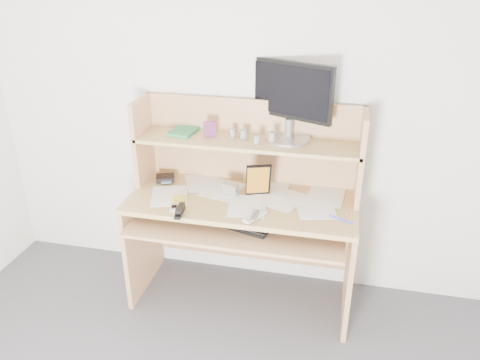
% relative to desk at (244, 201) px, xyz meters
% --- Properties ---
extents(back_wall, '(3.60, 0.04, 2.50)m').
position_rel_desk_xyz_m(back_wall, '(0.00, 0.24, 0.56)').
color(back_wall, silver).
rests_on(back_wall, floor).
extents(desk, '(1.40, 0.70, 1.30)m').
position_rel_desk_xyz_m(desk, '(0.00, 0.00, 0.00)').
color(desk, tan).
rests_on(desk, floor).
extents(paper_clutter, '(1.32, 0.54, 0.01)m').
position_rel_desk_xyz_m(paper_clutter, '(0.00, -0.08, 0.06)').
color(paper_clutter, silver).
rests_on(paper_clutter, desk).
extents(keyboard, '(0.44, 0.26, 0.03)m').
position_rel_desk_xyz_m(keyboard, '(0.00, -0.22, -0.03)').
color(keyboard, black).
rests_on(keyboard, desk).
extents(tv_remote, '(0.12, 0.17, 0.02)m').
position_rel_desk_xyz_m(tv_remote, '(0.12, -0.30, 0.07)').
color(tv_remote, '#B0B0AA').
rests_on(tv_remote, paper_clutter).
extents(flip_phone, '(0.06, 0.10, 0.02)m').
position_rel_desk_xyz_m(flip_phone, '(-0.36, -0.29, 0.07)').
color(flip_phone, silver).
rests_on(flip_phone, paper_clutter).
extents(stapler, '(0.05, 0.14, 0.04)m').
position_rel_desk_xyz_m(stapler, '(-0.31, -0.34, 0.08)').
color(stapler, black).
rests_on(stapler, paper_clutter).
extents(wallet, '(0.14, 0.13, 0.03)m').
position_rel_desk_xyz_m(wallet, '(-0.55, 0.07, 0.08)').
color(wallet, black).
rests_on(wallet, paper_clutter).
extents(sticky_note_pad, '(0.10, 0.10, 0.01)m').
position_rel_desk_xyz_m(sticky_note_pad, '(-0.38, -0.16, 0.06)').
color(sticky_note_pad, yellow).
rests_on(sticky_note_pad, desk).
extents(digital_camera, '(0.11, 0.07, 0.06)m').
position_rel_desk_xyz_m(digital_camera, '(-0.08, -0.03, 0.09)').
color(digital_camera, '#A3A3A5').
rests_on(digital_camera, paper_clutter).
extents(game_case, '(0.15, 0.07, 0.21)m').
position_rel_desk_xyz_m(game_case, '(0.09, -0.02, 0.17)').
color(game_case, black).
rests_on(game_case, paper_clutter).
extents(blue_pen, '(0.13, 0.08, 0.01)m').
position_rel_desk_xyz_m(blue_pen, '(0.60, -0.21, 0.07)').
color(blue_pen, blue).
rests_on(blue_pen, paper_clutter).
extents(card_box, '(0.07, 0.05, 0.10)m').
position_rel_desk_xyz_m(card_box, '(-0.24, 0.08, 0.44)').
color(card_box, maroon).
rests_on(card_box, desk).
extents(shelf_book, '(0.17, 0.22, 0.02)m').
position_rel_desk_xyz_m(shelf_book, '(-0.42, 0.11, 0.40)').
color(shelf_book, '#307949').
rests_on(shelf_book, desk).
extents(chip_stack_a, '(0.05, 0.05, 0.05)m').
position_rel_desk_xyz_m(chip_stack_a, '(0.07, 0.03, 0.41)').
color(chip_stack_a, black).
rests_on(chip_stack_a, desk).
extents(chip_stack_b, '(0.04, 0.04, 0.06)m').
position_rel_desk_xyz_m(chip_stack_b, '(-0.10, 0.10, 0.42)').
color(chip_stack_b, white).
rests_on(chip_stack_b, desk).
extents(chip_stack_c, '(0.06, 0.06, 0.06)m').
position_rel_desk_xyz_m(chip_stack_c, '(-0.03, 0.09, 0.42)').
color(chip_stack_c, black).
rests_on(chip_stack_c, desk).
extents(chip_stack_d, '(0.04, 0.04, 0.07)m').
position_rel_desk_xyz_m(chip_stack_d, '(0.16, 0.05, 0.42)').
color(chip_stack_d, silver).
rests_on(chip_stack_d, desk).
extents(monitor, '(0.51, 0.30, 0.47)m').
position_rel_desk_xyz_m(monitor, '(0.24, 0.15, 0.64)').
color(monitor, '#A7A7AC').
rests_on(monitor, desk).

